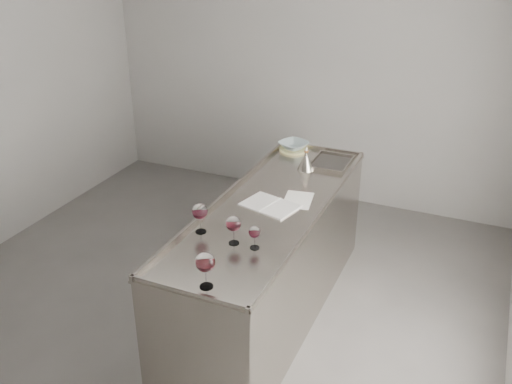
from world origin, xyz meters
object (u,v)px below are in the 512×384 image
at_px(counter, 270,260).
at_px(wine_funnel, 306,162).
at_px(wine_glass_small, 255,233).
at_px(wine_glass_middle, 234,224).
at_px(wine_glass_left, 200,212).
at_px(ceramic_bowl, 294,145).
at_px(wine_glass_right, 205,263).
at_px(notebook, 270,205).

xyz_separation_m(counter, wine_funnel, (0.02, 0.72, 0.53)).
bearing_deg(wine_glass_small, wine_glass_middle, -179.82).
relative_size(counter, wine_funnel, 11.61).
height_order(wine_glass_left, ceramic_bowl, wine_glass_left).
distance_m(counter, wine_glass_middle, 0.84).
xyz_separation_m(wine_glass_left, wine_glass_right, (0.33, -0.54, 0.01)).
bearing_deg(wine_glass_right, wine_glass_middle, 97.48).
bearing_deg(counter, wine_glass_left, -116.78).
distance_m(wine_glass_right, notebook, 1.08).
height_order(wine_glass_right, wine_funnel, wine_glass_right).
bearing_deg(ceramic_bowl, notebook, -78.45).
relative_size(notebook, wine_funnel, 2.10).
xyz_separation_m(counter, wine_glass_middle, (-0.01, -0.59, 0.60)).
distance_m(wine_glass_middle, wine_funnel, 1.31).
distance_m(wine_glass_small, ceramic_bowl, 1.71).
distance_m(wine_glass_middle, ceramic_bowl, 1.68).
bearing_deg(notebook, wine_glass_small, -62.49).
bearing_deg(wine_funnel, wine_glass_small, -84.90).
height_order(counter, wine_glass_left, wine_glass_left).
distance_m(wine_glass_small, wine_funnel, 1.31).
height_order(counter, notebook, counter).
xyz_separation_m(wine_glass_middle, wine_funnel, (0.03, 1.31, -0.07)).
height_order(wine_glass_small, wine_funnel, wine_funnel).
xyz_separation_m(wine_glass_left, wine_glass_middle, (0.26, -0.04, -0.01)).
xyz_separation_m(notebook, ceramic_bowl, (-0.22, 1.09, 0.04)).
height_order(counter, ceramic_bowl, ceramic_bowl).
relative_size(ceramic_bowl, wine_funnel, 1.18).
relative_size(wine_glass_right, notebook, 0.50).
xyz_separation_m(wine_glass_left, wine_funnel, (0.29, 1.26, -0.08)).
bearing_deg(wine_glass_right, counter, 92.86).
distance_m(wine_glass_left, wine_glass_right, 0.63).
relative_size(wine_glass_middle, notebook, 0.44).
bearing_deg(wine_glass_middle, ceramic_bowl, 97.26).
relative_size(wine_glass_middle, ceramic_bowl, 0.79).
bearing_deg(counter, wine_glass_small, -77.17).
relative_size(counter, wine_glass_small, 15.70).
xyz_separation_m(wine_glass_left, wine_glass_small, (0.41, -0.04, -0.04)).
xyz_separation_m(counter, notebook, (0.00, -0.02, 0.47)).
bearing_deg(ceramic_bowl, wine_glass_right, -82.69).
bearing_deg(counter, ceramic_bowl, 101.68).
distance_m(wine_glass_left, wine_glass_middle, 0.27).
relative_size(wine_glass_left, wine_glass_small, 1.34).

